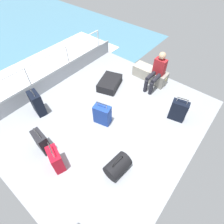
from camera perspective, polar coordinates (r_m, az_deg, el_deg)
The scene contains 14 objects.
ground_plane at distance 4.71m, azimuth -1.52°, elevation -2.35°, with size 4.40×5.20×0.06m, color gray.
gunwale_port at distance 5.80m, azimuth -18.40°, elevation 10.02°, with size 0.06×5.20×0.45m, color gray.
railing_port at distance 5.49m, azimuth -19.82°, elevation 14.50°, with size 0.04×4.20×1.02m.
sea_wake at distance 7.19m, azimuth -24.30°, elevation 10.56°, with size 12.00×12.00×0.01m.
cargo_crate_0 at distance 6.03m, azimuth 10.04°, elevation 13.00°, with size 0.62×0.41×0.36m.
cargo_crate_1 at distance 5.77m, azimuth 14.53°, elevation 10.55°, with size 0.57×0.39×0.41m.
passenger_seated at distance 5.41m, azimuth 14.33°, elevation 12.83°, with size 0.34×0.66×1.11m.
suitcase_0 at distance 4.99m, azimuth -23.05°, elevation 2.61°, with size 0.45×0.31×0.76m.
suitcase_1 at distance 4.78m, azimuth 20.61°, elevation 0.42°, with size 0.44×0.29×0.72m.
suitcase_2 at distance 5.53m, azimuth -0.75°, elevation 9.34°, with size 0.78×0.95×0.25m.
suitcase_3 at distance 3.91m, azimuth -17.67°, elevation -14.35°, with size 0.44×0.33×0.75m.
suitcase_4 at distance 4.23m, azimuth -21.78°, elevation -8.94°, with size 0.42×0.24×0.67m.
suitcase_5 at distance 4.43m, azimuth -3.14°, elevation -0.81°, with size 0.46×0.34×0.67m.
duffel_bag at distance 3.79m, azimuth 1.82°, elevation -17.02°, with size 0.40×0.55×0.51m.
Camera 1 is at (1.97, -2.21, 3.64)m, focal length 28.30 mm.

